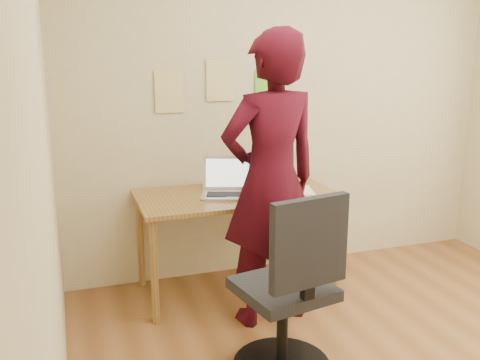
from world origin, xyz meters
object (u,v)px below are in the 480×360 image
object	(u,v)px
phone	(282,197)
office_chair	(290,299)
person	(271,181)
desk	(237,205)
laptop	(227,187)

from	to	relation	value
phone	office_chair	size ratio (longest dim) A/B	0.13
phone	person	distance (m)	0.36
person	desk	bearing A→B (deg)	-89.26
laptop	phone	xyz separation A→B (m)	(0.33, -0.21, -0.05)
laptop	desk	bearing A→B (deg)	19.89
laptop	phone	bearing A→B (deg)	-12.80
office_chair	person	world-z (taller)	person
desk	phone	distance (m)	0.34
desk	laptop	world-z (taller)	laptop
laptop	person	size ratio (longest dim) A/B	0.23
laptop	person	xyz separation A→B (m)	(0.15, -0.46, 0.14)
person	office_chair	bearing A→B (deg)	69.31
desk	phone	world-z (taller)	phone
desk	office_chair	xyz separation A→B (m)	(-0.06, -1.09, -0.21)
desk	office_chair	bearing A→B (deg)	-93.17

